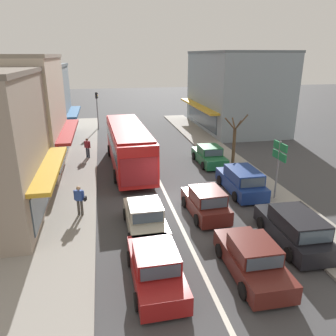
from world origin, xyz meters
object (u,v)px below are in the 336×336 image
object	(u,v)px
city_bus	(128,144)
sedan_behind_bus_mid	(252,259)
parked_wagon_kerb_front	(294,229)
pedestrian_with_handbag_near	(80,199)
traffic_light_downstreet	(97,104)
directional_road_sign	(279,156)
hatchback_behind_bus_near	(206,203)
street_tree_right	(234,143)
parked_sedan_kerb_third	(209,156)
pedestrian_browsing_midblock	(87,147)
sedan_queue_gap_filler	(156,268)
sedan_queue_far_back	(145,218)
parked_wagon_kerb_second	(241,181)

from	to	relation	value
city_bus	sedan_behind_bus_mid	xyz separation A→B (m)	(3.60, -13.77, -1.22)
city_bus	parked_wagon_kerb_front	bearing A→B (deg)	-62.06
pedestrian_with_handbag_near	traffic_light_downstreet	bearing A→B (deg)	87.66
pedestrian_with_handbag_near	directional_road_sign	bearing A→B (deg)	-0.07
hatchback_behind_bus_near	street_tree_right	world-z (taller)	street_tree_right
city_bus	parked_wagon_kerb_front	world-z (taller)	city_bus
parked_wagon_kerb_front	directional_road_sign	bearing A→B (deg)	71.18
parked_sedan_kerb_third	pedestrian_with_handbag_near	size ratio (longest dim) A/B	2.58
sedan_behind_bus_mid	street_tree_right	xyz separation A→B (m)	(4.23, 12.42, 1.23)
pedestrian_with_handbag_near	pedestrian_browsing_midblock	size ratio (longest dim) A/B	1.00
sedan_queue_gap_filler	parked_wagon_kerb_front	world-z (taller)	parked_wagon_kerb_front
sedan_behind_bus_mid	street_tree_right	world-z (taller)	street_tree_right
directional_road_sign	street_tree_right	size ratio (longest dim) A/B	0.89
sedan_queue_gap_filler	street_tree_right	xyz separation A→B (m)	(7.99, 12.21, 1.23)
city_bus	parked_wagon_kerb_front	distance (m)	13.74
traffic_light_downstreet	street_tree_right	distance (m)	18.78
sedan_queue_far_back	directional_road_sign	bearing A→B (deg)	14.08
sedan_behind_bus_mid	pedestrian_browsing_midblock	world-z (taller)	pedestrian_browsing_midblock
parked_wagon_kerb_front	traffic_light_downstreet	xyz separation A→B (m)	(-8.72, 26.52, 2.11)
hatchback_behind_bus_near	sedan_queue_gap_filler	bearing A→B (deg)	-125.29
parked_wagon_kerb_front	pedestrian_browsing_midblock	distance (m)	17.70
sedan_queue_far_back	pedestrian_with_handbag_near	size ratio (longest dim) A/B	2.60
traffic_light_downstreet	directional_road_sign	world-z (taller)	traffic_light_downstreet
sedan_behind_bus_mid	pedestrian_with_handbag_near	distance (m)	9.22
traffic_light_downstreet	pedestrian_browsing_midblock	bearing A→B (deg)	-94.09
sedan_behind_bus_mid	parked_sedan_kerb_third	world-z (taller)	same
sedan_queue_gap_filler	pedestrian_with_handbag_near	world-z (taller)	pedestrian_with_handbag_near
parked_sedan_kerb_third	directional_road_sign	world-z (taller)	directional_road_sign
city_bus	hatchback_behind_bus_near	distance (m)	9.31
parked_wagon_kerb_front	parked_wagon_kerb_second	bearing A→B (deg)	89.48
street_tree_right	parked_wagon_kerb_second	bearing A→B (deg)	-106.07
city_bus	parked_wagon_kerb_second	world-z (taller)	city_bus
sedan_behind_bus_mid	directional_road_sign	world-z (taller)	directional_road_sign
city_bus	directional_road_sign	size ratio (longest dim) A/B	3.04
parked_sedan_kerb_third	parked_wagon_kerb_front	bearing A→B (deg)	-89.28
pedestrian_with_handbag_near	city_bus	bearing A→B (deg)	67.07
parked_wagon_kerb_front	directional_road_sign	size ratio (longest dim) A/B	1.26
parked_sedan_kerb_third	directional_road_sign	bearing A→B (deg)	-76.92
parked_sedan_kerb_third	traffic_light_downstreet	world-z (taller)	traffic_light_downstreet
street_tree_right	pedestrian_browsing_midblock	xyz separation A→B (m)	(-10.96, 4.16, -0.83)
pedestrian_browsing_midblock	street_tree_right	bearing A→B (deg)	-20.79
hatchback_behind_bus_near	traffic_light_downstreet	bearing A→B (deg)	103.79
directional_road_sign	pedestrian_browsing_midblock	size ratio (longest dim) A/B	2.21
pedestrian_browsing_midblock	parked_wagon_kerb_second	bearing A→B (deg)	-42.80
pedestrian_with_handbag_near	hatchback_behind_bus_near	bearing A→B (deg)	-9.09
sedan_queue_gap_filler	parked_wagon_kerb_second	world-z (taller)	parked_wagon_kerb_second
pedestrian_with_handbag_near	pedestrian_browsing_midblock	world-z (taller)	same
traffic_light_downstreet	pedestrian_browsing_midblock	world-z (taller)	traffic_light_downstreet
traffic_light_downstreet	street_tree_right	size ratio (longest dim) A/B	1.04
street_tree_right	pedestrian_browsing_midblock	size ratio (longest dim) A/B	2.47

